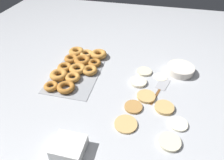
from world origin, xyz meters
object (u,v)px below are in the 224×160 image
object	(u,v)px
pancake_6	(133,107)
pancake_8	(169,142)
pancake_2	(138,82)
batter_bowl	(180,69)
spatula	(161,86)
container_stack	(69,147)
pancake_0	(164,107)
pancake_1	(126,124)
pancake_3	(161,77)
donut_tray	(78,66)
pancake_7	(178,124)
pancake_5	(146,96)
pancake_4	(144,72)

from	to	relation	value
pancake_6	pancake_8	bearing A→B (deg)	47.53
pancake_2	batter_bowl	bearing A→B (deg)	124.13
spatula	container_stack	bearing A→B (deg)	161.35
pancake_0	pancake_1	bearing A→B (deg)	-49.83
pancake_3	donut_tray	world-z (taller)	donut_tray
pancake_7	pancake_8	bearing A→B (deg)	-19.80
pancake_8	container_stack	distance (m)	0.44
donut_tray	pancake_6	bearing A→B (deg)	57.17
pancake_5	pancake_2	bearing A→B (deg)	-152.22
pancake_2	pancake_0	bearing A→B (deg)	42.52
pancake_4	pancake_7	size ratio (longest dim) A/B	1.03
pancake_4	batter_bowl	size ratio (longest dim) A/B	0.55
pancake_8	pancake_4	bearing A→B (deg)	-161.54
pancake_1	pancake_8	world-z (taller)	pancake_8
pancake_0	pancake_2	size ratio (longest dim) A/B	0.99
pancake_3	spatula	bearing A→B (deg)	4.97
spatula	pancake_8	bearing A→B (deg)	-155.40
pancake_1	pancake_3	distance (m)	0.44
spatula	pancake_4	bearing A→B (deg)	60.97
pancake_1	pancake_5	xyz separation A→B (m)	(-0.21, 0.08, 0.00)
pancake_4	pancake_5	bearing A→B (deg)	8.62
pancake_5	pancake_6	size ratio (longest dim) A/B	1.09
pancake_3	pancake_4	distance (m)	0.11
pancake_1	pancake_4	distance (m)	0.44
pancake_0	container_stack	xyz separation A→B (m)	(0.34, -0.39, 0.02)
pancake_0	pancake_6	xyz separation A→B (m)	(0.03, -0.16, -0.00)
pancake_2	pancake_5	distance (m)	0.13
spatula	pancake_1	bearing A→B (deg)	171.08
pancake_5	spatula	distance (m)	0.14
pancake_1	spatula	xyz separation A→B (m)	(-0.32, 0.15, -0.00)
pancake_2	pancake_8	size ratio (longest dim) A/B	1.02
pancake_5	batter_bowl	size ratio (longest dim) A/B	0.60
pancake_2	pancake_4	distance (m)	0.12
pancake_4	pancake_3	bearing A→B (deg)	75.73
pancake_0	pancake_5	world-z (taller)	same
batter_bowl	container_stack	size ratio (longest dim) A/B	1.26
pancake_7	spatula	bearing A→B (deg)	-160.87
pancake_3	pancake_7	world-z (taller)	pancake_7
pancake_5	pancake_6	world-z (taller)	pancake_5
pancake_4	pancake_1	bearing A→B (deg)	-5.51
pancake_1	batter_bowl	distance (m)	0.56
pancake_8	spatula	size ratio (longest dim) A/B	0.39
pancake_4	container_stack	xyz separation A→B (m)	(0.63, -0.25, 0.02)
pancake_3	container_stack	distance (m)	0.70
pancake_5	pancake_3	bearing A→B (deg)	160.57
pancake_6	pancake_8	size ratio (longest dim) A/B	0.94
donut_tray	pancake_5	bearing A→B (deg)	69.86
pancake_2	pancake_7	world-z (taller)	pancake_2
pancake_1	spatula	world-z (taller)	pancake_1
pancake_7	pancake_6	bearing A→B (deg)	-104.73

